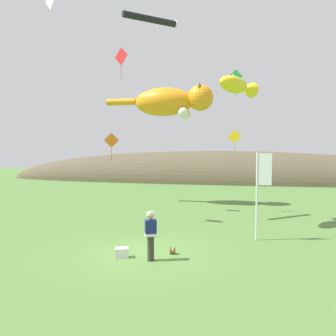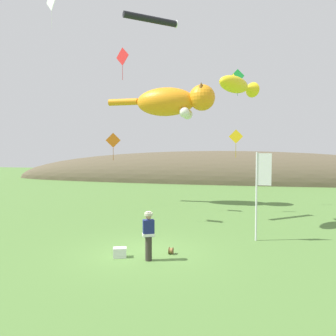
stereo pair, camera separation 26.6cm
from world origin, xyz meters
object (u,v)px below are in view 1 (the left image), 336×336
object	(u,v)px
festival_attendant	(151,234)
kite_giant_cat	(172,102)
kite_spool	(173,251)
kite_diamond_gold	(235,137)
kite_tube_streamer	(151,19)
festival_banner_pole	(261,183)
kite_diamond_green	(236,77)
kite_diamond_red	(121,57)
picnic_cooler	(122,253)
kite_diamond_orange	(111,141)
kite_fish_windsock	(237,86)

from	to	relation	value
festival_attendant	kite_giant_cat	xyz separation A→B (m)	(-1.96, 12.62, 6.66)
kite_spool	kite_diamond_gold	distance (m)	10.70
kite_tube_streamer	festival_banner_pole	bearing A→B (deg)	-27.95
festival_attendant	festival_banner_pole	bearing A→B (deg)	42.77
festival_banner_pole	kite_diamond_green	distance (m)	11.50
kite_diamond_red	picnic_cooler	bearing A→B (deg)	-69.35
kite_spool	kite_giant_cat	distance (m)	14.12
kite_diamond_orange	kite_giant_cat	bearing A→B (deg)	28.04
kite_tube_streamer	kite_diamond_gold	distance (m)	8.63
kite_tube_streamer	kite_diamond_green	xyz separation A→B (m)	(4.55, 6.12, -2.02)
picnic_cooler	kite_giant_cat	distance (m)	14.59
picnic_cooler	kite_spool	bearing A→B (deg)	25.37
kite_diamond_red	kite_diamond_gold	bearing A→B (deg)	13.95
festival_attendant	kite_tube_streamer	world-z (taller)	kite_tube_streamer
kite_diamond_green	kite_diamond_orange	xyz separation A→B (m)	(-8.52, -2.37, -4.57)
kite_giant_cat	kite_fish_windsock	distance (m)	7.94
kite_giant_cat	kite_tube_streamer	xyz separation A→B (m)	(0.07, -5.83, 3.69)
kite_fish_windsock	kite_diamond_gold	bearing A→B (deg)	92.87
picnic_cooler	kite_diamond_green	world-z (taller)	kite_diamond_green
kite_spool	kite_tube_streamer	bearing A→B (deg)	113.10
kite_spool	kite_giant_cat	xyz separation A→B (m)	(-2.57, 11.69, 7.48)
kite_spool	kite_giant_cat	bearing A→B (deg)	102.39
festival_banner_pole	kite_diamond_gold	bearing A→B (deg)	101.11
kite_diamond_orange	kite_spool	bearing A→B (deg)	-56.06
picnic_cooler	kite_tube_streamer	world-z (taller)	kite_tube_streamer
festival_attendant	kite_diamond_orange	distance (m)	12.63
festival_attendant	kite_tube_streamer	bearing A→B (deg)	105.58
kite_diamond_gold	kite_diamond_orange	distance (m)	8.54
festival_attendant	kite_spool	bearing A→B (deg)	56.52
kite_diamond_red	kite_spool	bearing A→B (deg)	-57.06
kite_diamond_green	kite_diamond_red	world-z (taller)	kite_diamond_red
kite_diamond_red	kite_diamond_orange	bearing A→B (deg)	127.54
festival_banner_pole	kite_diamond_orange	xyz separation A→B (m)	(-9.83, 6.86, 2.16)
picnic_cooler	festival_banner_pole	distance (m)	6.68
kite_fish_windsock	festival_attendant	bearing A→B (deg)	-114.42
kite_fish_windsock	kite_diamond_green	xyz separation A→B (m)	(-0.22, 6.58, 1.94)
kite_diamond_green	picnic_cooler	bearing A→B (deg)	-106.52
festival_banner_pole	kite_diamond_green	xyz separation A→B (m)	(-1.32, 9.23, 6.73)
festival_attendant	kite_diamond_orange	world-z (taller)	kite_diamond_orange
picnic_cooler	festival_banner_pole	size ratio (longest dim) A/B	0.15
festival_banner_pole	kite_tube_streamer	world-z (taller)	kite_tube_streamer
festival_banner_pole	kite_fish_windsock	xyz separation A→B (m)	(-1.10, 2.65, 4.79)
kite_giant_cat	kite_diamond_green	bearing A→B (deg)	3.59
kite_spool	festival_banner_pole	bearing A→B (deg)	39.31
kite_diamond_gold	kite_diamond_red	distance (m)	8.80
festival_attendant	kite_fish_windsock	bearing A→B (deg)	65.58
kite_spool	kite_diamond_gold	world-z (taller)	kite_diamond_gold
kite_giant_cat	kite_diamond_red	world-z (taller)	kite_diamond_red
festival_attendant	kite_giant_cat	size ratio (longest dim) A/B	0.22
festival_attendant	kite_diamond_gold	world-z (taller)	kite_diamond_gold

